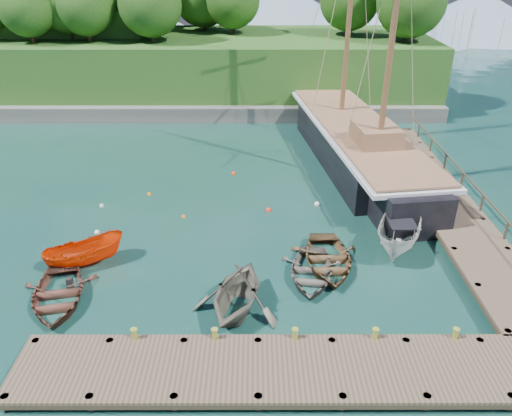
# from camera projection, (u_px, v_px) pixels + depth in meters

# --- Properties ---
(ground) EXTENTS (160.00, 160.00, 0.00)m
(ground) POSITION_uv_depth(u_px,v_px,m) (244.00, 272.00, 23.48)
(ground) COLOR #18392E
(ground) RESTS_ON ground
(dock_near) EXTENTS (20.00, 3.20, 1.10)m
(dock_near) POSITION_uv_depth(u_px,v_px,m) (297.00, 369.00, 17.54)
(dock_near) COLOR #46382B
(dock_near) RESTS_ON ground
(dock_east) EXTENTS (3.20, 24.00, 1.10)m
(dock_east) POSITION_uv_depth(u_px,v_px,m) (441.00, 197.00, 29.48)
(dock_east) COLOR #46382B
(dock_east) RESTS_ON ground
(bollard_0) EXTENTS (0.26, 0.26, 0.45)m
(bollard_0) POSITION_uv_depth(u_px,v_px,m) (137.00, 350.00, 18.97)
(bollard_0) COLOR olive
(bollard_0) RESTS_ON ground
(bollard_1) EXTENTS (0.26, 0.26, 0.45)m
(bollard_1) POSITION_uv_depth(u_px,v_px,m) (216.00, 350.00, 18.98)
(bollard_1) COLOR olive
(bollard_1) RESTS_ON ground
(bollard_2) EXTENTS (0.26, 0.26, 0.45)m
(bollard_2) POSITION_uv_depth(u_px,v_px,m) (294.00, 350.00, 18.98)
(bollard_2) COLOR olive
(bollard_2) RESTS_ON ground
(bollard_3) EXTENTS (0.26, 0.26, 0.45)m
(bollard_3) POSITION_uv_depth(u_px,v_px,m) (373.00, 350.00, 18.99)
(bollard_3) COLOR olive
(bollard_3) RESTS_ON ground
(bollard_4) EXTENTS (0.26, 0.26, 0.45)m
(bollard_4) POSITION_uv_depth(u_px,v_px,m) (451.00, 350.00, 18.99)
(bollard_4) COLOR olive
(bollard_4) RESTS_ON ground
(rowboat_0) EXTENTS (4.11, 5.10, 0.94)m
(rowboat_0) POSITION_uv_depth(u_px,v_px,m) (58.00, 302.00, 21.52)
(rowboat_0) COLOR #543025
(rowboat_0) RESTS_ON ground
(rowboat_1) EXTENTS (4.73, 5.15, 2.27)m
(rowboat_1) POSITION_uv_depth(u_px,v_px,m) (237.00, 311.00, 20.99)
(rowboat_1) COLOR #686456
(rowboat_1) RESTS_ON ground
(rowboat_2) EXTENTS (3.35, 4.64, 0.95)m
(rowboat_2) POSITION_uv_depth(u_px,v_px,m) (327.00, 266.00, 23.92)
(rowboat_2) COLOR brown
(rowboat_2) RESTS_ON ground
(rowboat_3) EXTENTS (3.52, 4.52, 0.86)m
(rowboat_3) POSITION_uv_depth(u_px,v_px,m) (310.00, 278.00, 23.10)
(rowboat_3) COLOR #58524A
(rowboat_3) RESTS_ON ground
(motorboat_orange) EXTENTS (4.02, 3.06, 1.47)m
(motorboat_orange) POSITION_uv_depth(u_px,v_px,m) (87.00, 264.00, 24.08)
(motorboat_orange) COLOR red
(motorboat_orange) RESTS_ON ground
(cabin_boat_white) EXTENTS (3.88, 5.67, 2.05)m
(cabin_boat_white) POSITION_uv_depth(u_px,v_px,m) (398.00, 247.00, 25.47)
(cabin_boat_white) COLOR silver
(cabin_boat_white) RESTS_ON ground
(schooner) EXTENTS (7.76, 27.71, 20.39)m
(schooner) POSITION_uv_depth(u_px,v_px,m) (356.00, 147.00, 34.76)
(schooner) COLOR black
(schooner) RESTS_ON ground
(mooring_buoy_0) EXTENTS (0.31, 0.31, 0.31)m
(mooring_buoy_0) POSITION_uv_depth(u_px,v_px,m) (97.00, 233.00, 26.68)
(mooring_buoy_0) COLOR white
(mooring_buoy_0) RESTS_ON ground
(mooring_buoy_1) EXTENTS (0.28, 0.28, 0.28)m
(mooring_buoy_1) POSITION_uv_depth(u_px,v_px,m) (184.00, 217.00, 28.20)
(mooring_buoy_1) COLOR orange
(mooring_buoy_1) RESTS_ON ground
(mooring_buoy_2) EXTENTS (0.35, 0.35, 0.35)m
(mooring_buoy_2) POSITION_uv_depth(u_px,v_px,m) (268.00, 211.00, 28.89)
(mooring_buoy_2) COLOR red
(mooring_buoy_2) RESTS_ON ground
(mooring_buoy_3) EXTENTS (0.33, 0.33, 0.33)m
(mooring_buoy_3) POSITION_uv_depth(u_px,v_px,m) (317.00, 205.00, 29.57)
(mooring_buoy_3) COLOR white
(mooring_buoy_3) RESTS_ON ground
(mooring_buoy_4) EXTENTS (0.27, 0.27, 0.27)m
(mooring_buoy_4) POSITION_uv_depth(u_px,v_px,m) (149.00, 195.00, 30.75)
(mooring_buoy_4) COLOR orange
(mooring_buoy_4) RESTS_ON ground
(mooring_buoy_5) EXTENTS (0.33, 0.33, 0.33)m
(mooring_buoy_5) POSITION_uv_depth(u_px,v_px,m) (233.00, 174.00, 33.50)
(mooring_buoy_5) COLOR #E93D07
(mooring_buoy_5) RESTS_ON ground
(mooring_buoy_6) EXTENTS (0.29, 0.29, 0.29)m
(mooring_buoy_6) POSITION_uv_depth(u_px,v_px,m) (102.00, 206.00, 29.38)
(mooring_buoy_6) COLOR silver
(mooring_buoy_6) RESTS_ON ground
(mooring_buoy_7) EXTENTS (0.35, 0.35, 0.35)m
(mooring_buoy_7) POSITION_uv_depth(u_px,v_px,m) (312.00, 250.00, 25.22)
(mooring_buoy_7) COLOR orange
(mooring_buoy_7) RESTS_ON ground
(headland) EXTENTS (51.00, 19.31, 12.90)m
(headland) POSITION_uv_depth(u_px,v_px,m) (118.00, 38.00, 48.59)
(headland) COLOR #474744
(headland) RESTS_ON ground
(distant_ridge) EXTENTS (117.00, 40.00, 10.00)m
(distant_ridge) POSITION_uv_depth(u_px,v_px,m) (278.00, 7.00, 83.30)
(distant_ridge) COLOR #728CA5
(distant_ridge) RESTS_ON ground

